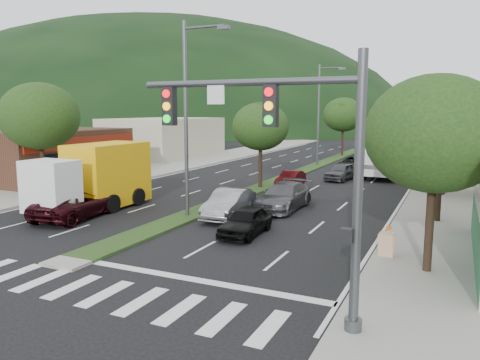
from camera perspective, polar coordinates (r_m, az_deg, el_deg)
The scene contains 30 objects.
ground at distance 18.78m, azimuth -19.38°, elevation -9.30°, with size 160.00×160.00×0.00m, color black.
sidewalk_right at distance 38.07m, azimuth 24.41°, elevation -0.56°, with size 5.00×90.00×0.15m, color gray.
sidewalk_left at distance 45.92m, azimuth -9.25°, elevation 1.54°, with size 6.00×90.00×0.15m, color gray.
median at distance 42.96m, azimuth 7.59°, elevation 1.08°, with size 1.60×56.00×0.12m, color #193312.
crosswalk at distance 17.50m, azimuth -24.03°, elevation -10.88°, with size 19.00×2.20×0.01m, color silver.
traffic_signal at distance 11.75m, azimuth 6.78°, elevation 3.81°, with size 6.12×0.40×7.00m.
shop_left at distance 41.81m, azimuth -23.35°, elevation 2.93°, with size 10.15×12.00×4.00m.
bldg_left_far at distance 56.50m, azimuth -9.22°, elevation 5.10°, with size 9.00×14.00×4.60m, color #B0AB8C.
hill_far at distance 153.85m, azimuth -12.17°, elevation 6.29°, with size 176.00×132.00×82.00m, color black.
tree_r_a at distance 16.70m, azimuth 22.69°, elevation 5.20°, with size 4.60×4.60×6.63m.
tree_r_b at distance 24.68m, azimuth 23.54°, elevation 6.54°, with size 4.80×4.80×6.94m.
tree_r_c at distance 32.69m, azimuth 23.92°, elevation 6.33°, with size 4.40×4.40×6.48m.
tree_r_d at distance 42.67m, azimuth 24.26°, elevation 7.25°, with size 5.00×5.00×7.17m.
tree_r_e at distance 52.68m, azimuth 24.42°, elevation 7.03°, with size 4.60×4.60×6.71m.
tree_med_near at distance 33.21m, azimuth 2.52°, elevation 6.52°, with size 4.00×4.00×6.02m.
tree_med_far at distance 58.07m, azimuth 12.47°, elevation 7.78°, with size 4.80×4.80×6.94m.
tree_l_a at distance 33.89m, azimuth -23.23°, elevation 7.16°, with size 5.20×5.20×7.25m.
streetlight_near at distance 24.14m, azimuth -6.22°, elevation 8.46°, with size 2.60×0.25×10.00m.
streetlight_mid at distance 47.34m, azimuth 9.80°, elevation 8.42°, with size 2.60×0.25×10.00m.
sedan_silver at distance 24.48m, azimuth -1.34°, elevation -2.90°, with size 1.57×4.49×1.48m, color gray.
suv_maroon at distance 25.80m, azimuth -19.46°, elevation -2.85°, with size 2.38×5.16×1.43m, color black.
car_queue_a at distance 21.14m, azimuth 0.71°, elevation -5.02°, with size 1.51×3.77×1.28m, color black.
car_queue_b at distance 26.65m, azimuth 5.37°, elevation -1.99°, with size 2.08×5.12×1.49m, color #4B4B50.
car_queue_c at distance 34.31m, azimuth 6.18°, elevation 0.12°, with size 1.26×3.60×1.19m, color #460B0F.
car_queue_d at distance 43.23m, azimuth 13.76°, elevation 1.87°, with size 2.49×5.40×1.50m, color black.
car_queue_e at distance 38.39m, azimuth 12.21°, elevation 1.02°, with size 1.63×4.05×1.38m, color #434347.
car_queue_f at distance 55.05m, azimuth 17.35°, elevation 2.99°, with size 1.74×4.29×1.24m, color black.
box_truck at distance 27.46m, azimuth -17.02°, elevation 0.11°, with size 2.96×7.50×3.69m.
motorhome at distance 41.83m, azimuth 17.64°, elevation 2.98°, with size 3.14×9.03×3.43m.
a_frame_sign at distance 18.49m, azimuth 17.41°, elevation -7.27°, with size 0.56×0.64×1.21m.
Camera 1 is at (12.68, -12.67, 5.61)m, focal length 35.00 mm.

